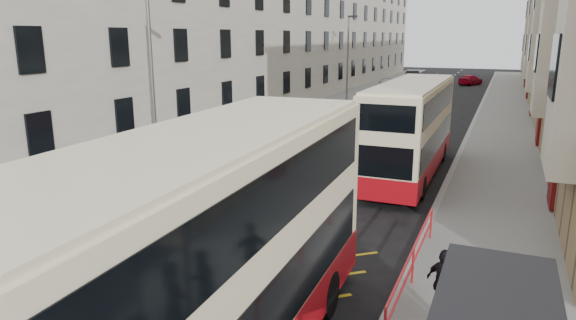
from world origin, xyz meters
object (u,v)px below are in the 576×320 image
at_px(pedestrian_far, 443,284).
at_px(car_silver, 386,84).
at_px(double_decker_front, 189,283).
at_px(car_red, 470,80).
at_px(street_lamp_near, 153,75).
at_px(street_lamp_far, 348,53).
at_px(car_dark, 413,76).
at_px(double_decker_rear, 411,129).
at_px(white_van, 373,103).

xyz_separation_m(pedestrian_far, car_silver, (-12.34, 49.79, -0.24)).
relative_size(double_decker_front, car_red, 2.76).
distance_m(street_lamp_near, street_lamp_far, 30.00).
distance_m(double_decker_front, car_dark, 66.89).
xyz_separation_m(street_lamp_far, pedestrian_far, (13.49, -37.66, -3.67)).
height_order(street_lamp_near, double_decker_rear, street_lamp_near).
bearing_deg(car_dark, car_silver, -113.44).
height_order(double_decker_front, car_dark, double_decker_front).
xyz_separation_m(street_lamp_near, car_red, (9.87, 52.70, -4.00)).
height_order(double_decker_front, white_van, double_decker_front).
distance_m(street_lamp_far, white_van, 7.63).
height_order(white_van, car_dark, car_dark).
xyz_separation_m(street_lamp_far, double_decker_rear, (10.52, -25.25, -2.44)).
bearing_deg(double_decker_front, car_red, 87.88).
height_order(street_lamp_near, car_red, street_lamp_near).
bearing_deg(pedestrian_far, car_silver, -38.51).
relative_size(pedestrian_far, car_silver, 0.38).
height_order(street_lamp_near, pedestrian_far, street_lamp_near).
relative_size(double_decker_rear, white_van, 2.26).
height_order(pedestrian_far, car_silver, pedestrian_far).
bearing_deg(car_silver, double_decker_front, -90.32).
bearing_deg(car_red, car_silver, 70.81).
height_order(car_silver, car_dark, car_dark).
xyz_separation_m(white_van, car_red, (5.96, 27.91, -0.03)).
distance_m(white_van, car_red, 28.54).
distance_m(double_decker_rear, white_van, 21.16).
distance_m(car_dark, car_red, 7.84).
bearing_deg(double_decker_rear, car_silver, 103.98).
distance_m(street_lamp_far, car_silver, 12.79).
relative_size(pedestrian_far, car_dark, 0.36).
xyz_separation_m(car_silver, car_dark, (1.03, 12.06, 0.03)).
bearing_deg(car_red, street_lamp_far, 86.83).
bearing_deg(double_decker_rear, car_red, 90.68).
relative_size(double_decker_front, car_dark, 2.65).
bearing_deg(double_decker_front, pedestrian_far, 49.80).
height_order(street_lamp_near, car_silver, street_lamp_near).
relative_size(street_lamp_far, double_decker_rear, 0.74).
bearing_deg(car_red, car_dark, 9.40).
height_order(pedestrian_far, car_red, pedestrian_far).
height_order(car_dark, car_red, car_dark).
bearing_deg(car_red, pedestrian_far, 113.77).
distance_m(street_lamp_near, white_van, 25.41).
bearing_deg(car_silver, street_lamp_near, -101.05).
xyz_separation_m(double_decker_rear, car_dark, (-8.34, 49.44, -1.44)).
xyz_separation_m(white_van, car_dark, (-1.74, 29.39, 0.09)).
distance_m(street_lamp_near, car_silver, 42.32).
distance_m(street_lamp_far, car_red, 25.07).
distance_m(street_lamp_near, double_decker_front, 15.90).
distance_m(double_decker_front, pedestrian_far, 5.99).
bearing_deg(double_decker_rear, car_dark, 99.49).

